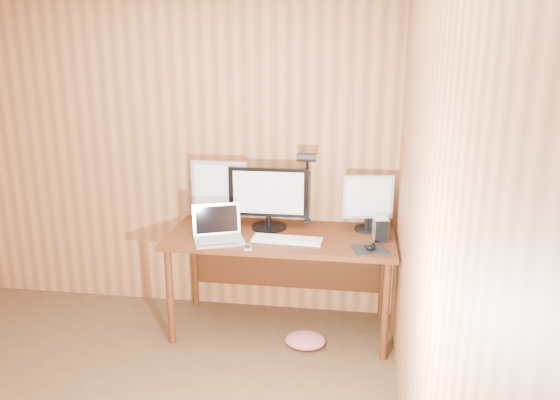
% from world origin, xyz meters
% --- Properties ---
extents(room_shell, '(4.00, 4.00, 4.00)m').
position_xyz_m(room_shell, '(0.00, 0.00, 1.25)').
color(room_shell, '#52371F').
rests_on(room_shell, ground).
extents(desk, '(1.60, 0.70, 0.75)m').
position_xyz_m(desk, '(0.93, 1.70, 0.63)').
color(desk, '#4A230F').
rests_on(desk, floor).
extents(monitor_center, '(0.58, 0.25, 0.45)m').
position_xyz_m(monitor_center, '(0.82, 1.76, 0.99)').
color(monitor_center, black).
rests_on(monitor_center, desk).
extents(monitor_left, '(0.42, 0.20, 0.48)m').
position_xyz_m(monitor_left, '(0.44, 1.82, 1.01)').
color(monitor_left, black).
rests_on(monitor_left, desk).
extents(monitor_right, '(0.36, 0.17, 0.41)m').
position_xyz_m(monitor_right, '(1.53, 1.81, 0.97)').
color(monitor_right, black).
rests_on(monitor_right, desk).
extents(laptop, '(0.40, 0.36, 0.24)m').
position_xyz_m(laptop, '(0.52, 1.47, 0.81)').
color(laptop, silver).
rests_on(laptop, desk).
extents(keyboard, '(0.49, 0.17, 0.02)m').
position_xyz_m(keyboard, '(0.99, 1.51, 0.76)').
color(keyboard, white).
rests_on(keyboard, desk).
extents(mousepad, '(0.26, 0.23, 0.00)m').
position_xyz_m(mousepad, '(1.55, 1.43, 0.75)').
color(mousepad, black).
rests_on(mousepad, desk).
extents(mouse, '(0.08, 0.12, 0.04)m').
position_xyz_m(mouse, '(1.55, 1.43, 0.77)').
color(mouse, black).
rests_on(mouse, mousepad).
extents(hard_drive, '(0.11, 0.15, 0.15)m').
position_xyz_m(hard_drive, '(1.62, 1.64, 0.83)').
color(hard_drive, silver).
rests_on(hard_drive, desk).
extents(phone, '(0.08, 0.11, 0.01)m').
position_xyz_m(phone, '(0.75, 1.33, 0.76)').
color(phone, silver).
rests_on(phone, desk).
extents(speaker, '(0.05, 0.05, 0.13)m').
position_xyz_m(speaker, '(1.56, 1.84, 0.81)').
color(speaker, black).
rests_on(speaker, desk).
extents(desk_lamp, '(0.14, 0.20, 0.60)m').
position_xyz_m(desk_lamp, '(1.09, 1.86, 1.12)').
color(desk_lamp, black).
rests_on(desk_lamp, desk).
extents(fabric_pile, '(0.32, 0.28, 0.09)m').
position_xyz_m(fabric_pile, '(1.13, 1.42, 0.05)').
color(fabric_pile, '#BD5B65').
rests_on(fabric_pile, floor).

